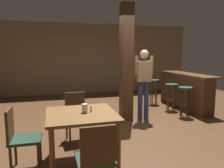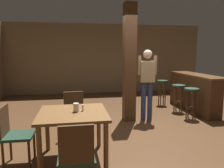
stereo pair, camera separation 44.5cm
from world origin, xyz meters
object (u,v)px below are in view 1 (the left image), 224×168
(chair_north, at_px, (76,114))
(bar_stool_mid, at_px, (171,90))
(dining_table, at_px, (82,121))
(napkin_cup, at_px, (85,108))
(chair_south, at_px, (96,157))
(standing_person, at_px, (144,79))
(salt_shaker, at_px, (91,109))
(bar_counter, at_px, (184,90))
(chair_west, at_px, (20,136))
(bar_stool_near, at_px, (185,94))
(bar_stool_far, at_px, (154,86))

(chair_north, relative_size, bar_stool_mid, 1.18)
(dining_table, xyz_separation_m, napkin_cup, (0.05, 0.01, 0.19))
(napkin_cup, bearing_deg, chair_south, -91.02)
(napkin_cup, relative_size, standing_person, 0.08)
(salt_shaker, relative_size, bar_counter, 0.04)
(chair_west, relative_size, napkin_cup, 6.76)
(chair_south, bearing_deg, chair_west, 135.06)
(dining_table, relative_size, napkin_cup, 7.70)
(dining_table, height_order, chair_north, chair_north)
(napkin_cup, relative_size, salt_shaker, 1.35)
(chair_south, distance_m, bar_stool_near, 3.93)
(chair_south, height_order, bar_counter, bar_counter)
(chair_west, bearing_deg, standing_person, 33.68)
(chair_north, distance_m, napkin_cup, 0.95)
(chair_north, bearing_deg, dining_table, -91.33)
(dining_table, relative_size, chair_south, 1.14)
(salt_shaker, bearing_deg, dining_table, -167.72)
(chair_west, xyz_separation_m, standing_person, (2.64, 1.76, 0.50))
(bar_stool_mid, bearing_deg, salt_shaker, -139.42)
(bar_stool_mid, bearing_deg, chair_north, -152.51)
(chair_south, bearing_deg, bar_counter, 44.95)
(chair_south, distance_m, bar_stool_far, 4.98)
(chair_north, xyz_separation_m, napkin_cup, (0.03, -0.90, 0.33))
(standing_person, distance_m, bar_stool_far, 1.85)
(bar_counter, distance_m, bar_stool_mid, 0.50)
(bar_counter, xyz_separation_m, bar_stool_far, (-0.63, 0.75, 0.05))
(bar_stool_near, bearing_deg, salt_shaker, -148.47)
(chair_west, height_order, salt_shaker, chair_west)
(chair_north, height_order, napkin_cup, same)
(dining_table, height_order, chair_west, chair_west)
(standing_person, xyz_separation_m, bar_counter, (1.65, 0.73, -0.48))
(chair_south, xyz_separation_m, bar_counter, (3.39, 3.38, 0.02))
(napkin_cup, xyz_separation_m, bar_stool_near, (2.89, 1.74, -0.26))
(napkin_cup, bearing_deg, bar_stool_far, 49.68)
(dining_table, relative_size, bar_counter, 0.46)
(salt_shaker, xyz_separation_m, standing_person, (1.62, 1.73, 0.18))
(dining_table, bearing_deg, chair_south, -87.82)
(chair_south, distance_m, bar_stool_mid, 4.40)
(salt_shaker, distance_m, bar_stool_near, 3.29)
(chair_west, relative_size, salt_shaker, 9.16)
(salt_shaker, xyz_separation_m, bar_stool_mid, (2.79, 2.39, -0.25))
(napkin_cup, bearing_deg, bar_stool_near, 31.02)
(bar_stool_mid, height_order, bar_stool_far, bar_stool_far)
(chair_north, bearing_deg, bar_stool_far, 40.16)
(chair_south, height_order, salt_shaker, chair_south)
(bar_stool_near, bearing_deg, napkin_cup, -148.98)
(dining_table, relative_size, bar_stool_mid, 1.35)
(chair_south, bearing_deg, salt_shaker, 82.92)
(bar_counter, relative_size, bar_stool_mid, 2.92)
(napkin_cup, relative_size, bar_stool_near, 0.17)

